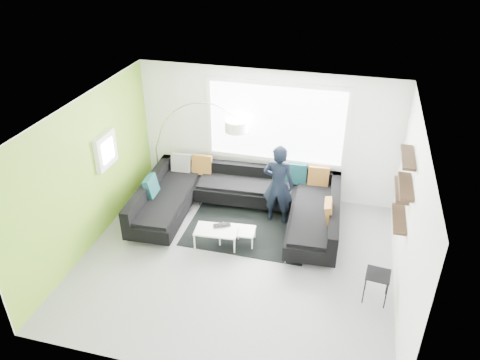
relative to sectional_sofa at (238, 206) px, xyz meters
The scene contains 9 objects.
ground 1.30m from the sectional_sofa, 77.16° to the right, with size 5.50×5.50×0.00m, color gray.
room_shell 1.78m from the sectional_sofa, 72.66° to the right, with size 5.54×5.04×2.82m.
sectional_sofa is the anchor object (origin of this frame).
rug 0.49m from the sectional_sofa, 37.44° to the right, with size 2.39×1.74×0.01m, color black.
coffee_table 0.78m from the sectional_sofa, 91.60° to the right, with size 1.03×0.60×0.34m, color white.
arc_lamp 2.28m from the sectional_sofa, 160.09° to the left, with size 2.00×0.53×2.16m, color silver, non-canonical shape.
side_table 3.12m from the sectional_sofa, 29.88° to the right, with size 0.38×0.38×0.52m, color black.
person 0.91m from the sectional_sofa, 17.45° to the left, with size 0.63×0.43×1.69m, color black.
laptop 0.74m from the sectional_sofa, 99.08° to the right, with size 0.39×0.34×0.03m, color black.
Camera 1 is at (1.74, -6.37, 5.50)m, focal length 35.00 mm.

